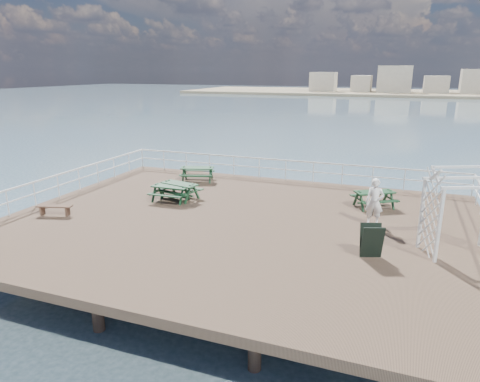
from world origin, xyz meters
name	(u,v)px	position (x,y,z in m)	size (l,w,h in m)	color
ground	(240,224)	(0.00, 0.00, -0.15)	(18.00, 14.00, 0.30)	brown
sea_backdrop	(430,90)	(12.54, 134.07, -0.51)	(300.00, 300.00, 9.20)	#3C5866
railing	(259,183)	(-0.07, 2.57, 0.87)	(17.77, 13.76, 1.10)	silver
picnic_table_a	(170,190)	(-3.81, 1.34, 0.50)	(1.65, 1.34, 0.79)	#13341E
picnic_table_b	(197,171)	(-4.28, 5.01, 0.53)	(2.02, 1.80, 0.82)	#13341E
picnic_table_c	(374,196)	(4.73, 3.59, 0.51)	(2.09, 1.98, 0.80)	#13341E
picnic_table_d	(180,187)	(-3.58, 1.78, 0.53)	(1.96, 1.71, 0.83)	#13341E
flat_bench_near	(55,208)	(-7.20, -2.00, 0.30)	(1.44, 0.71, 0.40)	brown
trellis_arbor	(463,216)	(7.60, -0.41, 1.27)	(2.60, 2.05, 2.87)	silver
sandwich_board	(371,241)	(5.00, -1.67, 0.53)	(0.78, 0.68, 1.08)	black
person	(375,202)	(4.86, 1.36, 0.90)	(0.65, 0.43, 1.79)	white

